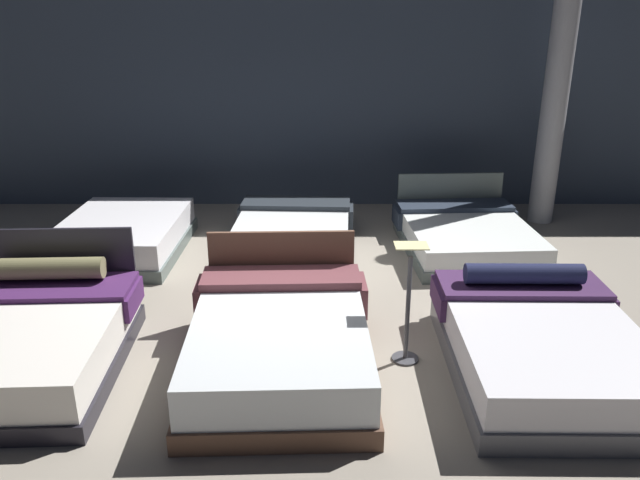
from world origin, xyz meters
TOP-DOWN VIEW (x-y plane):
  - ground_plane at (0.00, 0.00)m, footprint 18.00×18.00m
  - showroom_back_wall at (0.00, 3.60)m, footprint 18.00×0.06m
  - bed_0 at (-2.21, -1.35)m, footprint 1.68×2.05m
  - bed_1 at (-0.03, -1.37)m, footprint 1.64×2.14m
  - bed_2 at (2.22, -1.38)m, footprint 1.62×2.16m
  - bed_3 at (-2.22, 1.42)m, footprint 1.53×2.02m
  - bed_4 at (-0.04, 1.45)m, footprint 1.62×2.01m
  - bed_5 at (2.22, 1.51)m, footprint 1.72×2.08m
  - price_sign at (1.08, -1.20)m, footprint 0.28×0.24m
  - support_pillar at (3.61, 2.73)m, footprint 0.35×0.35m

SIDE VIEW (x-z plane):
  - ground_plane at x=0.00m, z-range -0.02..0.00m
  - bed_5 at x=2.22m, z-range -0.20..0.60m
  - bed_4 at x=-0.04m, z-range -0.03..0.47m
  - bed_3 at x=-2.22m, z-range 0.00..0.46m
  - bed_2 at x=2.22m, z-range -0.11..0.62m
  - bed_0 at x=-2.21m, z-range -0.22..0.76m
  - bed_1 at x=-0.03m, z-range -0.20..0.74m
  - price_sign at x=1.08m, z-range -0.12..0.98m
  - showroom_back_wall at x=0.00m, z-range 0.00..3.50m
  - support_pillar at x=3.61m, z-range 0.00..3.50m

